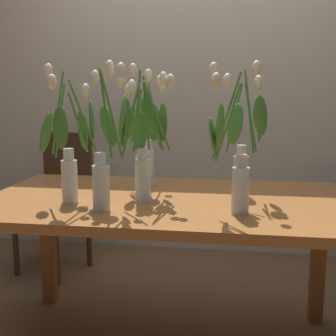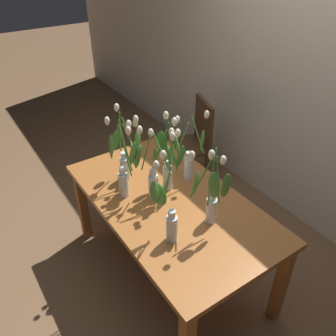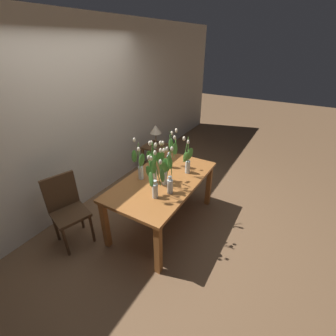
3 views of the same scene
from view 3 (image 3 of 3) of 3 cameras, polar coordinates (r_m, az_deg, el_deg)
ground_plane at (r=3.51m, az=-1.15°, el=-13.06°), size 18.00×18.00×0.00m
room_wall_rear at (r=3.71m, az=-20.85°, el=11.45°), size 9.00×0.10×2.70m
dining_table at (r=3.12m, az=-1.27°, el=-4.18°), size 1.60×0.90×0.74m
tulip_vase_0 at (r=3.01m, az=-6.98°, el=0.30°), size 0.17×0.25×0.55m
tulip_vase_1 at (r=2.90m, az=-3.49°, el=0.46°), size 0.21×0.24×0.59m
tulip_vase_2 at (r=2.61m, az=-3.36°, el=-3.08°), size 0.24×0.26×0.58m
tulip_vase_3 at (r=2.72m, az=0.31°, el=-2.48°), size 0.15×0.15×0.58m
tulip_vase_4 at (r=2.87m, az=-1.14°, el=-0.17°), size 0.22×0.26×0.55m
tulip_vase_5 at (r=3.11m, az=4.83°, el=1.49°), size 0.17×0.16×0.57m
tulip_vase_6 at (r=3.25m, az=0.78°, el=3.57°), size 0.20×0.21×0.59m
dining_chair at (r=3.21m, az=-23.75°, el=-8.69°), size 0.50×0.50×0.93m
side_table at (r=4.59m, az=-2.96°, el=4.22°), size 0.44×0.44×0.55m
table_lamp at (r=4.46m, az=-3.06°, el=9.39°), size 0.22×0.22×0.40m
pillar_candle at (r=4.40m, az=-3.26°, el=5.29°), size 0.06×0.06×0.07m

